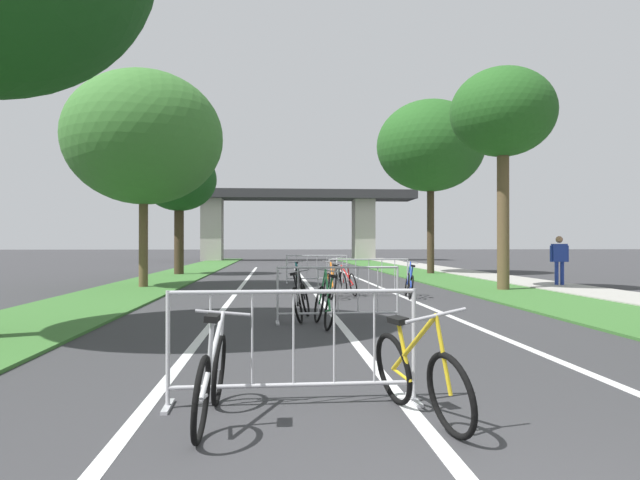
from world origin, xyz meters
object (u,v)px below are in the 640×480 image
(bicycle_blue_0, at_px, (409,284))
(bicycle_orange_2, at_px, (330,284))
(crowd_barrier_nearest, at_px, (293,348))
(crowd_barrier_second, at_px, (338,295))
(tree_left_oak_mid, at_px, (179,180))
(bicycle_white_7, at_px, (338,272))
(tree_right_cypress_far, at_px, (503,114))
(crowd_barrier_third, at_px, (369,278))
(bicycle_silver_3, at_px, (211,378))
(pedestrian_strolling, at_px, (559,256))
(bicycle_green_1, at_px, (325,305))
(tree_right_oak_near, at_px, (430,146))
(tree_left_pine_near, at_px, (144,138))
(crowd_barrier_fourth, at_px, (317,269))
(bicycle_teal_5, at_px, (298,275))
(bicycle_red_6, at_px, (348,282))
(bicycle_black_4, at_px, (301,300))
(bicycle_yellow_8, at_px, (419,377))

(bicycle_blue_0, height_order, bicycle_orange_2, bicycle_orange_2)
(crowd_barrier_nearest, height_order, crowd_barrier_second, same)
(tree_left_oak_mid, xyz_separation_m, bicycle_white_7, (6.91, -5.73, -4.08))
(tree_left_oak_mid, height_order, tree_right_cypress_far, tree_right_cypress_far)
(crowd_barrier_third, relative_size, bicycle_white_7, 1.33)
(crowd_barrier_nearest, height_order, bicycle_silver_3, crowd_barrier_nearest)
(pedestrian_strolling, bearing_deg, bicycle_green_1, -127.65)
(tree_right_oak_near, height_order, bicycle_silver_3, tree_right_oak_near)
(tree_left_pine_near, relative_size, crowd_barrier_nearest, 3.11)
(bicycle_silver_3, bearing_deg, bicycle_green_1, 77.31)
(crowd_barrier_fourth, relative_size, bicycle_teal_5, 1.46)
(tree_left_oak_mid, relative_size, bicycle_red_6, 3.55)
(bicycle_black_4, bearing_deg, bicycle_green_1, -57.41)
(tree_right_cypress_far, height_order, bicycle_red_6, tree_right_cypress_far)
(crowd_barrier_third, xyz_separation_m, bicycle_yellow_8, (-1.44, -11.40, -0.15))
(tree_right_cypress_far, distance_m, crowd_barrier_second, 10.35)
(crowd_barrier_nearest, bearing_deg, crowd_barrier_second, 79.53)
(crowd_barrier_fourth, distance_m, bicycle_orange_2, 5.94)
(tree_left_oak_mid, distance_m, pedestrian_strolling, 16.96)
(bicycle_green_1, bearing_deg, bicycle_yellow_8, -92.41)
(bicycle_silver_3, distance_m, bicycle_teal_5, 16.44)
(tree_left_oak_mid, xyz_separation_m, bicycle_yellow_8, (5.69, -22.99, -4.09))
(crowd_barrier_nearest, xyz_separation_m, pedestrian_strolling, (9.44, 13.67, 0.54))
(bicycle_black_4, bearing_deg, tree_left_pine_near, 130.12)
(tree_left_oak_mid, xyz_separation_m, bicycle_green_1, (5.38, -17.48, -4.07))
(tree_left_pine_near, distance_m, tree_right_cypress_far, 11.64)
(tree_right_oak_near, distance_m, bicycle_green_1, 19.39)
(crowd_barrier_fourth, xyz_separation_m, bicycle_green_1, (-0.68, -11.32, -0.13))
(bicycle_yellow_8, bearing_deg, tree_right_cypress_far, -128.87)
(tree_right_cypress_far, height_order, bicycle_teal_5, tree_right_cypress_far)
(bicycle_blue_0, distance_m, bicycle_green_1, 6.03)
(tree_left_oak_mid, distance_m, tree_right_oak_near, 12.13)
(bicycle_red_6, bearing_deg, bicycle_orange_2, -132.19)
(crowd_barrier_third, height_order, bicycle_black_4, crowd_barrier_third)
(crowd_barrier_nearest, bearing_deg, crowd_barrier_fourth, 85.10)
(bicycle_orange_2, relative_size, bicycle_red_6, 0.99)
(bicycle_silver_3, height_order, bicycle_white_7, bicycle_white_7)
(tree_left_pine_near, distance_m, crowd_barrier_second, 11.39)
(bicycle_orange_2, relative_size, bicycle_black_4, 0.95)
(bicycle_yellow_8, bearing_deg, tree_right_oak_near, -119.66)
(crowd_barrier_second, relative_size, bicycle_teal_5, 1.46)
(bicycle_red_6, bearing_deg, tree_left_oak_mid, 112.18)
(pedestrian_strolling, bearing_deg, crowd_barrier_nearest, -117.26)
(bicycle_blue_0, xyz_separation_m, bicycle_green_1, (-2.78, -5.35, 0.02))
(tree_right_oak_near, height_order, bicycle_blue_0, tree_right_oak_near)
(bicycle_green_1, distance_m, bicycle_yellow_8, 5.51)
(tree_right_cypress_far, relative_size, bicycle_blue_0, 4.08)
(tree_right_cypress_far, distance_m, bicycle_orange_2, 7.86)
(bicycle_black_4, bearing_deg, tree_right_oak_near, 77.12)
(tree_left_pine_near, bearing_deg, bicycle_white_7, 19.36)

